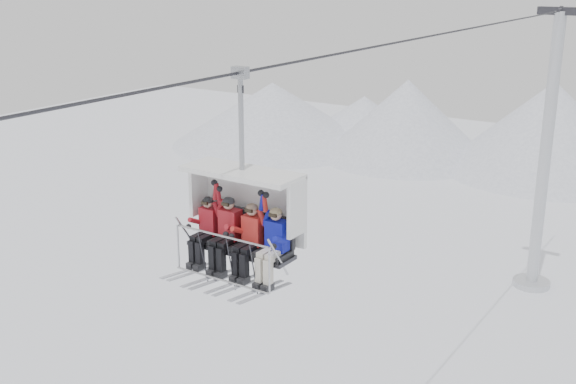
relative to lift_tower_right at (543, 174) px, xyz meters
The scene contains 7 objects.
lift_tower_right is the anchor object (origin of this frame).
haul_cable 23.25m from the lift_tower_right, 90.00° to the right, with size 0.06×0.06×50.00m, color #2F2F34.
chairlift_carrier 23.97m from the lift_tower_right, 90.00° to the right, with size 2.39×1.17×3.98m.
skier_far_left 24.19m from the lift_tower_right, 91.90° to the right, with size 0.37×1.69×1.50m.
skier_center_left 24.18m from the lift_tower_right, 90.65° to the right, with size 0.41×1.69×1.63m.
skier_center_right 24.18m from the lift_tower_right, 89.30° to the right, with size 0.40×1.69×1.58m.
skier_far_right 24.19m from the lift_tower_right, 87.97° to the right, with size 0.40×1.69×1.60m.
Camera 1 is at (7.99, -12.12, 15.12)m, focal length 45.00 mm.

